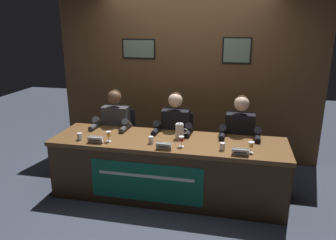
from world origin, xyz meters
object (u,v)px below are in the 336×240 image
object	(u,v)px
panelist_left	(114,127)
chair_center	(177,146)
juice_glass_left	(108,135)
water_cup_center	(151,140)
chair_right	(238,151)
juice_glass_right	(251,145)
water_cup_left	(80,137)
nameplate_left	(95,140)
juice_glass_center	(182,140)
panelist_right	(239,136)
nameplate_center	(164,146)
panelist_center	(174,132)
water_pitcher_central	(180,131)
conference_table	(166,161)
chair_left	(120,141)
nameplate_right	(240,152)
water_cup_right	(222,147)

from	to	relation	value
panelist_left	chair_center	xyz separation A→B (m)	(0.85, 0.20, -0.28)
juice_glass_left	water_cup_center	bearing A→B (deg)	4.94
juice_glass_left	chair_right	bearing A→B (deg)	27.48
panelist_left	juice_glass_right	size ratio (longest dim) A/B	9.84
juice_glass_right	water_cup_left	bearing A→B (deg)	-179.20
chair_center	nameplate_left	bearing A→B (deg)	-132.81
juice_glass_center	panelist_right	world-z (taller)	panelist_right
juice_glass_center	chair_right	xyz separation A→B (m)	(0.65, 0.78, -0.38)
nameplate_center	juice_glass_right	size ratio (longest dim) A/B	1.43
panelist_center	water_pitcher_central	size ratio (longest dim) A/B	5.81
chair_right	nameplate_left	bearing A→B (deg)	-152.12
conference_table	juice_glass_center	distance (m)	0.39
chair_center	panelist_center	distance (m)	0.34
chair_left	nameplate_center	distance (m)	1.30
nameplate_left	nameplate_right	xyz separation A→B (m)	(1.67, -0.02, 0.00)
nameplate_center	water_pitcher_central	distance (m)	0.41
water_cup_right	panelist_right	bearing A→B (deg)	72.48
panelist_left	panelist_center	bearing A→B (deg)	0.00
panelist_center	panelist_left	bearing A→B (deg)	180.00
conference_table	nameplate_left	world-z (taller)	nameplate_left
nameplate_left	water_pitcher_central	size ratio (longest dim) A/B	0.89
panelist_left	water_cup_right	bearing A→B (deg)	-21.16
panelist_center	panelist_right	distance (m)	0.85
juice_glass_center	chair_center	bearing A→B (deg)	104.42
chair_center	juice_glass_center	bearing A→B (deg)	-75.58
water_cup_left	water_cup_right	bearing A→B (deg)	1.22
panelist_left	chair_center	world-z (taller)	panelist_left
juice_glass_center	water_pitcher_central	size ratio (longest dim) A/B	0.59
panelist_right	juice_glass_right	xyz separation A→B (m)	(0.12, -0.59, 0.11)
juice_glass_right	water_cup_right	size ratio (longest dim) A/B	1.46
conference_table	water_pitcher_central	world-z (taller)	water_pitcher_central
chair_right	nameplate_right	distance (m)	0.96
conference_table	water_cup_center	bearing A→B (deg)	-160.95
nameplate_center	nameplate_right	distance (m)	0.84
chair_left	water_cup_right	size ratio (longest dim) A/B	10.50
juice_glass_right	water_cup_center	bearing A→B (deg)	177.92
chair_center	juice_glass_right	bearing A→B (deg)	-39.18
nameplate_center	juice_glass_center	xyz separation A→B (m)	(0.18, 0.13, 0.05)
water_cup_center	panelist_right	world-z (taller)	panelist_right
water_cup_right	panelist_center	bearing A→B (deg)	138.59
panelist_left	panelist_right	world-z (taller)	same
nameplate_center	water_cup_right	distance (m)	0.65
juice_glass_right	water_cup_right	world-z (taller)	juice_glass_right
juice_glass_center	water_cup_center	world-z (taller)	juice_glass_center
panelist_left	juice_glass_right	distance (m)	1.91
panelist_left	nameplate_right	world-z (taller)	panelist_left
nameplate_left	chair_center	size ratio (longest dim) A/B	0.21
panelist_right	juice_glass_center	bearing A→B (deg)	-138.25
chair_center	water_pitcher_central	xyz separation A→B (m)	(0.13, -0.51, 0.39)
panelist_center	nameplate_center	bearing A→B (deg)	-88.17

